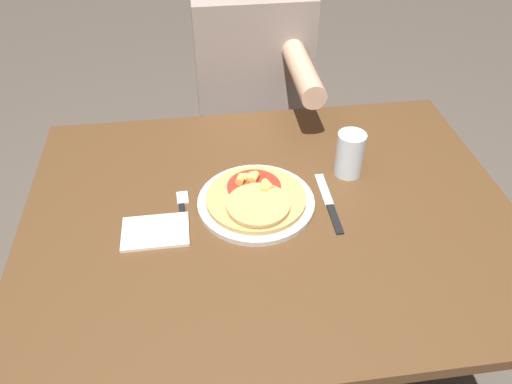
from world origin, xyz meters
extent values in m
plane|color=brown|center=(0.00, 0.00, 0.00)|extent=(8.00, 8.00, 0.00)
cube|color=brown|center=(0.00, 0.00, 0.76)|extent=(1.18, 0.91, 0.03)
cylinder|color=brown|center=(-0.53, 0.39, 0.37)|extent=(0.06, 0.06, 0.74)
cylinder|color=brown|center=(0.53, 0.39, 0.37)|extent=(0.06, 0.06, 0.74)
cylinder|color=beige|center=(-0.03, 0.03, 0.78)|extent=(0.28, 0.28, 0.01)
cylinder|color=tan|center=(-0.03, 0.03, 0.79)|extent=(0.24, 0.24, 0.01)
cylinder|color=#B22D1E|center=(-0.03, 0.06, 0.80)|extent=(0.13, 0.13, 0.00)
cylinder|color=tan|center=(-0.03, -0.01, 0.80)|extent=(0.15, 0.15, 0.01)
cylinder|color=#E5BC5B|center=(0.00, 0.05, 0.81)|extent=(0.03, 0.04, 0.02)
cylinder|color=#E5BC5B|center=(-0.01, 0.04, 0.81)|extent=(0.03, 0.03, 0.02)
cylinder|color=#E5BC5B|center=(-0.04, 0.09, 0.81)|extent=(0.03, 0.03, 0.02)
cylinder|color=#E5BC5B|center=(-0.06, 0.08, 0.81)|extent=(0.03, 0.03, 0.02)
cylinder|color=#E5BC5B|center=(-0.03, 0.08, 0.81)|extent=(0.03, 0.04, 0.02)
cylinder|color=#E5BC5B|center=(-0.04, 0.09, 0.81)|extent=(0.03, 0.03, 0.02)
cube|color=black|center=(-0.21, -0.01, 0.77)|extent=(0.02, 0.13, 0.00)
cube|color=silver|center=(-0.21, 0.07, 0.77)|extent=(0.03, 0.05, 0.00)
cube|color=black|center=(0.15, -0.05, 0.77)|extent=(0.02, 0.10, 0.00)
cube|color=silver|center=(0.15, 0.06, 0.77)|extent=(0.02, 0.12, 0.00)
cylinder|color=silver|center=(0.22, 0.12, 0.83)|extent=(0.07, 0.07, 0.12)
cube|color=silver|center=(-0.27, -0.04, 0.77)|extent=(0.15, 0.11, 0.01)
cylinder|color=#2D2D38|center=(-0.04, 0.67, 0.24)|extent=(0.11, 0.11, 0.49)
cylinder|color=#2D2D38|center=(0.13, 0.67, 0.24)|extent=(0.11, 0.11, 0.49)
cube|color=gray|center=(0.04, 0.67, 0.78)|extent=(0.38, 0.22, 0.58)
cylinder|color=tan|center=(0.16, 0.41, 0.92)|extent=(0.07, 0.30, 0.07)
camera|label=1|loc=(-0.15, -0.87, 1.58)|focal=35.00mm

